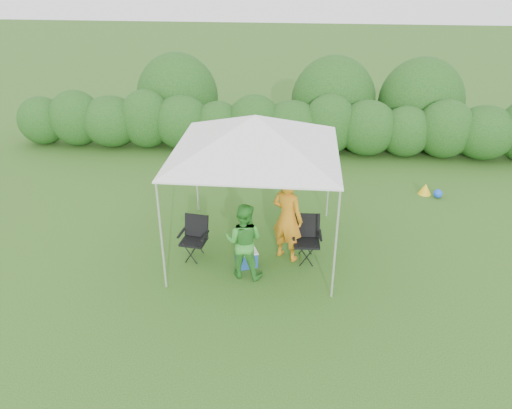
# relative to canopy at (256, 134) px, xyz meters

# --- Properties ---
(ground) EXTENTS (70.00, 70.00, 0.00)m
(ground) POSITION_rel_canopy_xyz_m (0.00, -0.50, -2.46)
(ground) COLOR #325E1D
(hedge) EXTENTS (15.92, 1.53, 1.80)m
(hedge) POSITION_rel_canopy_xyz_m (0.10, 5.50, -1.63)
(hedge) COLOR #215019
(hedge) RESTS_ON ground
(canopy) EXTENTS (3.10, 3.10, 2.83)m
(canopy) POSITION_rel_canopy_xyz_m (0.00, 0.00, 0.00)
(canopy) COLOR silver
(canopy) RESTS_ON ground
(chair_right) EXTENTS (0.59, 0.54, 0.91)m
(chair_right) POSITION_rel_canopy_xyz_m (1.03, -0.28, -1.95)
(chair_right) COLOR black
(chair_right) RESTS_ON ground
(chair_left) EXTENTS (0.59, 0.54, 0.86)m
(chair_left) POSITION_rel_canopy_xyz_m (-1.17, -0.42, -1.98)
(chair_left) COLOR black
(chair_left) RESTS_ON ground
(man) EXTENTS (0.77, 0.69, 1.77)m
(man) POSITION_rel_canopy_xyz_m (0.65, -0.30, -1.58)
(man) COLOR orange
(man) RESTS_ON ground
(woman) EXTENTS (0.80, 0.67, 1.49)m
(woman) POSITION_rel_canopy_xyz_m (-0.12, -0.98, -1.72)
(woman) COLOR #348E2E
(woman) RESTS_ON ground
(cooler) EXTENTS (0.48, 0.42, 0.34)m
(cooler) POSITION_rel_canopy_xyz_m (-0.11, -0.69, -2.29)
(cooler) COLOR #1F4A8F
(cooler) RESTS_ON ground
(bottle) EXTENTS (0.06, 0.06, 0.22)m
(bottle) POSITION_rel_canopy_xyz_m (-0.05, -0.73, -2.01)
(bottle) COLOR #592D0C
(bottle) RESTS_ON cooler
(lawn_toy) EXTENTS (0.55, 0.45, 0.27)m
(lawn_toy) POSITION_rel_canopy_xyz_m (4.07, 2.86, -2.33)
(lawn_toy) COLOR gold
(lawn_toy) RESTS_ON ground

